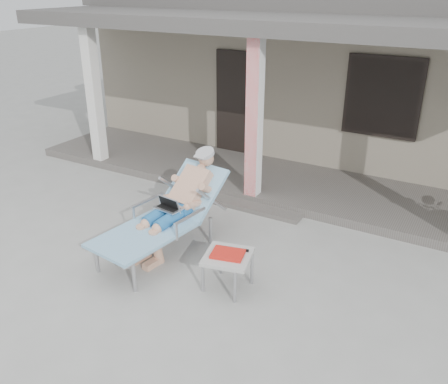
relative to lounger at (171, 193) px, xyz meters
The scene contains 7 objects.
ground 0.93m from the lounger, 33.07° to the right, with size 60.00×60.00×0.00m, color #9E9E99.
house 6.36m from the lounger, 87.36° to the left, with size 10.40×5.40×3.30m.
porch_deck 2.93m from the lounger, 84.12° to the left, with size 10.00×2.00×0.15m, color #605B56.
porch_overhang 3.38m from the lounger, 84.00° to the left, with size 10.00×2.30×2.85m.
porch_step 1.88m from the lounger, 80.11° to the left, with size 2.00×0.30×0.07m, color #605B56.
lounger is the anchor object (origin of this frame).
side_table 1.32m from the lounger, 21.43° to the right, with size 0.67×0.67×0.50m.
Camera 1 is at (3.29, -4.58, 3.53)m, focal length 38.00 mm.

